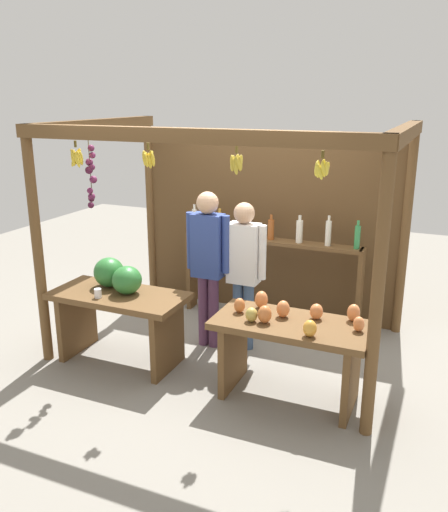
% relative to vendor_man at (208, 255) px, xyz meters
% --- Properties ---
extents(ground_plane, '(12.00, 12.00, 0.00)m').
position_rel_vendor_man_xyz_m(ground_plane, '(0.22, 0.12, -1.01)').
color(ground_plane, gray).
rests_on(ground_plane, ground).
extents(market_stall, '(3.33, 2.22, 2.35)m').
position_rel_vendor_man_xyz_m(market_stall, '(0.21, 0.60, 0.37)').
color(market_stall, brown).
rests_on(market_stall, ground).
extents(fruit_counter_left, '(1.35, 0.67, 1.03)m').
position_rel_vendor_man_xyz_m(fruit_counter_left, '(-0.69, -0.64, -0.36)').
color(fruit_counter_left, brown).
rests_on(fruit_counter_left, ground).
extents(fruit_counter_right, '(1.35, 0.64, 0.89)m').
position_rel_vendor_man_xyz_m(fruit_counter_right, '(1.10, -0.67, -0.45)').
color(fruit_counter_right, brown).
rests_on(fruit_counter_right, ground).
extents(bottle_shelf_unit, '(2.13, 0.22, 1.34)m').
position_rel_vendor_man_xyz_m(bottle_shelf_unit, '(0.38, 0.91, -0.20)').
color(bottle_shelf_unit, brown).
rests_on(bottle_shelf_unit, ground).
extents(vendor_man, '(0.48, 0.23, 1.68)m').
position_rel_vendor_man_xyz_m(vendor_man, '(0.00, 0.00, 0.00)').
color(vendor_man, '#563250').
rests_on(vendor_man, ground).
extents(vendor_woman, '(0.48, 0.21, 1.58)m').
position_rel_vendor_man_xyz_m(vendor_woman, '(0.36, 0.09, -0.07)').
color(vendor_woman, '#3D5579').
rests_on(vendor_woman, ground).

